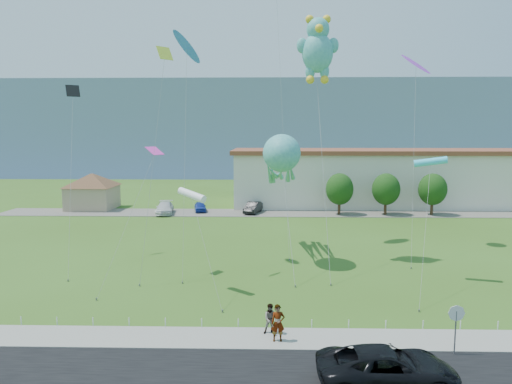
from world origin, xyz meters
TOP-DOWN VIEW (x-y plane):
  - ground at (0.00, 0.00)m, footprint 160.00×160.00m
  - sidewalk at (0.00, -2.75)m, footprint 80.00×2.50m
  - parking_strip at (0.00, 35.00)m, footprint 70.00×6.00m
  - hill_ridge at (0.00, 120.00)m, footprint 160.00×50.00m
  - pavilion at (-24.00, 38.00)m, footprint 9.20×9.20m
  - warehouse at (26.00, 44.00)m, footprint 61.00×15.00m
  - stop_sign at (9.50, -4.21)m, footprint 0.80×0.07m
  - rope_fence at (0.00, -1.30)m, footprint 26.05×0.05m
  - tree_near at (10.00, 34.00)m, footprint 3.60×3.60m
  - tree_mid at (16.00, 34.00)m, footprint 3.60×3.60m
  - tree_far at (22.00, 34.00)m, footprint 3.60×3.60m
  - suv at (5.54, -7.09)m, footprint 5.89×2.90m
  - pedestrian_left at (1.12, -3.08)m, footprint 0.72×0.50m
  - pedestrian_right at (0.77, -2.23)m, footprint 0.83×0.67m
  - parked_car_white at (-12.94, 34.07)m, footprint 2.77×5.41m
  - parked_car_blue at (-8.50, 35.92)m, footprint 2.23×4.00m
  - parked_car_black at (-1.28, 34.93)m, footprint 2.63×4.68m
  - octopus_kite at (1.71, 12.34)m, footprint 3.00×12.54m
  - teddy_bear_kite at (4.60, 12.87)m, footprint 3.38×8.28m
  - small_kite_white at (-4.37, 4.52)m, footprint 2.61×4.91m
  - small_kite_cyan at (12.03, 7.26)m, footprint 2.75×7.35m
  - small_kite_black at (-15.73, 13.17)m, footprint 3.03×8.67m
  - small_kite_purple at (14.11, 17.94)m, footprint 3.25×8.94m
  - small_kite_blue at (-5.82, 11.94)m, footprint 1.80×6.86m
  - small_kite_pink at (-8.06, 8.03)m, footprint 3.17×6.81m
  - small_kite_yellow at (-7.01, 8.06)m, footprint 2.16×3.84m

SIDE VIEW (x-z plane):
  - ground at x=0.00m, z-range 0.00..0.00m
  - parking_strip at x=0.00m, z-range 0.00..0.06m
  - sidewalk at x=0.00m, z-range 0.00..0.10m
  - rope_fence at x=0.00m, z-range 0.00..0.50m
  - parked_car_blue at x=-8.50m, z-range 0.06..1.35m
  - parked_car_black at x=-1.28m, z-range 0.06..1.52m
  - parked_car_white at x=-12.94m, z-range 0.06..1.56m
  - suv at x=5.54m, z-range 0.06..1.67m
  - pedestrian_right at x=0.77m, z-range 0.10..1.70m
  - pedestrian_left at x=1.12m, z-range 0.10..1.99m
  - stop_sign at x=9.50m, z-range 0.62..3.12m
  - pavilion at x=-24.00m, z-range 0.52..5.52m
  - tree_near at x=10.00m, z-range 0.65..6.12m
  - tree_mid at x=16.00m, z-range 0.65..6.12m
  - tree_far at x=22.00m, z-range 0.65..6.12m
  - warehouse at x=26.00m, z-range 0.02..8.22m
  - small_kite_white at x=-4.37m, z-range 2.99..9.94m
  - small_kite_pink at x=-8.06m, z-range 3.41..13.09m
  - octopus_kite at x=1.71m, z-range 3.06..13.54m
  - small_kite_cyan at x=12.03m, z-range 3.99..12.97m
  - small_kite_black at x=-15.73m, z-range 4.99..19.57m
  - hill_ridge at x=0.00m, z-range 0.00..25.00m
  - small_kite_yellow at x=-7.01m, z-range 5.75..22.42m
  - small_kite_purple at x=14.11m, z-range 7.67..25.21m
  - small_kite_blue at x=-5.82m, z-range 7.92..25.97m
  - teddy_bear_kite at x=4.60m, z-range 7.41..27.32m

